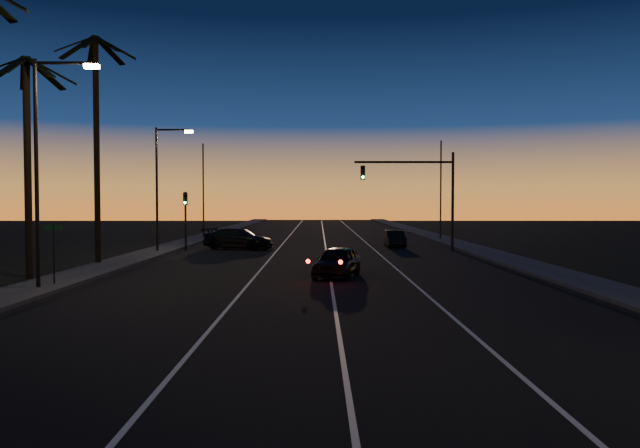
{
  "coord_description": "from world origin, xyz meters",
  "views": [
    {
      "loc": [
        -0.04,
        -4.26,
        3.5
      ],
      "look_at": [
        0.03,
        23.45,
        2.5
      ],
      "focal_mm": 35.0,
      "sensor_mm": 36.0,
      "label": 1
    }
  ],
  "objects_px": {
    "lead_car": "(337,262)",
    "cross_car": "(239,239)",
    "signal_mast": "(420,183)",
    "right_car": "(395,239)"
  },
  "relations": [
    {
      "from": "signal_mast",
      "to": "right_car",
      "type": "height_order",
      "value": "signal_mast"
    },
    {
      "from": "lead_car",
      "to": "cross_car",
      "type": "distance_m",
      "value": 18.0
    },
    {
      "from": "lead_car",
      "to": "cross_car",
      "type": "relative_size",
      "value": 0.86
    },
    {
      "from": "signal_mast",
      "to": "right_car",
      "type": "relative_size",
      "value": 1.83
    },
    {
      "from": "signal_mast",
      "to": "cross_car",
      "type": "relative_size",
      "value": 1.24
    },
    {
      "from": "right_car",
      "to": "cross_car",
      "type": "bearing_deg",
      "value": -169.98
    },
    {
      "from": "right_car",
      "to": "cross_car",
      "type": "xyz_separation_m",
      "value": [
        -11.68,
        -2.06,
        0.13
      ]
    },
    {
      "from": "signal_mast",
      "to": "cross_car",
      "type": "distance_m",
      "value": 13.68
    },
    {
      "from": "right_car",
      "to": "cross_car",
      "type": "height_order",
      "value": "cross_car"
    },
    {
      "from": "signal_mast",
      "to": "lead_car",
      "type": "relative_size",
      "value": 1.45
    }
  ]
}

